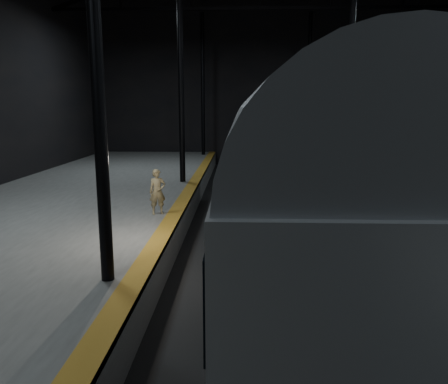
{
  "coord_description": "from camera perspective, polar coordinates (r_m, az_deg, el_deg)",
  "views": [
    {
      "loc": [
        -1.12,
        -12.37,
        4.48
      ],
      "look_at": [
        -1.57,
        0.34,
        2.0
      ],
      "focal_mm": 35.0,
      "sensor_mm": 36.0,
      "label": 1
    }
  ],
  "objects": [
    {
      "name": "woman",
      "position": [
        14.49,
        -8.69,
        0.04
      ],
      "size": [
        0.64,
        0.52,
        1.5
      ],
      "primitive_type": "imported",
      "rotation": [
        0.0,
        0.0,
        0.35
      ],
      "color": "#8B7C55",
      "rests_on": "platform_left"
    },
    {
      "name": "platform_left",
      "position": [
        14.48,
        -24.36,
        -5.94
      ],
      "size": [
        9.0,
        43.8,
        1.0
      ],
      "primitive_type": "cube",
      "color": "#52524F",
      "rests_on": "ground"
    },
    {
      "name": "train",
      "position": [
        12.18,
        7.28,
        2.82
      ],
      "size": [
        2.78,
        18.51,
        4.95
      ],
      "color": "#A8ABB0",
      "rests_on": "ground"
    },
    {
      "name": "tactile_strip",
      "position": [
        13.03,
        -7.5,
        -4.54
      ],
      "size": [
        0.5,
        43.8,
        0.01
      ],
      "primitive_type": "cube",
      "color": "#92621A",
      "rests_on": "platform_left"
    },
    {
      "name": "ground",
      "position": [
        13.21,
        6.84,
        -8.88
      ],
      "size": [
        44.0,
        44.0,
        0.0
      ],
      "primitive_type": "plane",
      "color": "black",
      "rests_on": "ground"
    },
    {
      "name": "track",
      "position": [
        13.18,
        6.84,
        -8.61
      ],
      "size": [
        2.4,
        43.0,
        0.24
      ],
      "color": "#3F3328",
      "rests_on": "ground"
    }
  ]
}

